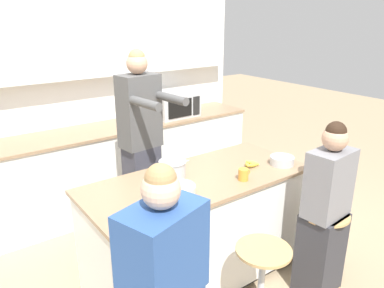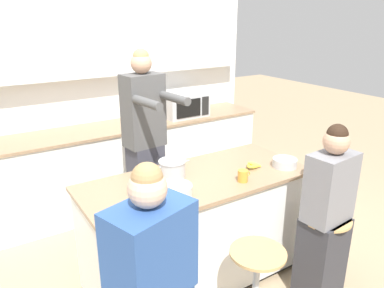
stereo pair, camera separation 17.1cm
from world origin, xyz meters
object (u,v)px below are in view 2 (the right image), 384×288
person_cooking (146,152)px  fruit_bowl (285,163)px  cooking_pot (172,169)px  microwave (184,105)px  kitchen_island (197,229)px  person_seated_near (325,223)px  banana_bunch (252,166)px  coffee_cup_near (243,176)px  bar_stool_rightmost (322,253)px

person_cooking → fruit_bowl: size_ratio=9.31×
cooking_pot → microwave: size_ratio=0.58×
kitchen_island → person_cooking: 0.85m
person_seated_near → fruit_bowl: bearing=82.2°
cooking_pot → banana_bunch: bearing=-18.6°
kitchen_island → coffee_cup_near: 0.60m
coffee_cup_near → kitchen_island: bearing=137.2°
fruit_bowl → microwave: size_ratio=0.38×
person_cooking → coffee_cup_near: (0.34, -0.94, 0.04)m
person_cooking → microwave: (0.92, 0.84, 0.15)m
person_seated_near → cooking_pot: size_ratio=4.69×
microwave → bar_stool_rightmost: bearing=-93.1°
bar_stool_rightmost → coffee_cup_near: (-0.46, 0.42, 0.60)m
person_cooking → banana_bunch: bearing=-60.8°
person_seated_near → microwave: size_ratio=2.71×
bar_stool_rightmost → microwave: microwave is taller
person_cooking → cooking_pot: (-0.06, -0.59, 0.06)m
cooking_pot → coffee_cup_near: (0.40, -0.36, -0.02)m
kitchen_island → fruit_bowl: size_ratio=9.05×
person_cooking → person_seated_near: (0.78, -1.38, -0.28)m
kitchen_island → fruit_bowl: 0.89m
fruit_bowl → microwave: bearing=86.4°
bar_stool_rightmost → person_cooking: bearing=120.3°
microwave → banana_bunch: bearing=-102.3°
person_cooking → coffee_cup_near: size_ratio=16.78×
kitchen_island → microwave: microwave is taller
person_seated_near → microwave: (0.14, 2.22, 0.43)m
cooking_pot → fruit_bowl: (0.87, -0.32, -0.03)m
kitchen_island → banana_bunch: (0.47, -0.08, 0.48)m
banana_bunch → microwave: microwave is taller
kitchen_island → coffee_cup_near: coffee_cup_near is taller
coffee_cup_near → person_seated_near: bearing=-44.5°
coffee_cup_near → banana_bunch: (0.22, 0.15, -0.02)m
coffee_cup_near → microwave: bearing=72.0°
bar_stool_rightmost → fruit_bowl: size_ratio=3.43×
kitchen_island → cooking_pot: (-0.15, 0.12, 0.52)m
bar_stool_rightmost → coffee_cup_near: coffee_cup_near is taller
microwave → coffee_cup_near: bearing=-108.0°
person_cooking → kitchen_island: bearing=-88.9°
bar_stool_rightmost → cooking_pot: bearing=137.7°
coffee_cup_near → fruit_bowl: bearing=4.2°
person_cooking → microwave: 1.25m
banana_bunch → microwave: size_ratio=0.31×
cooking_pot → coffee_cup_near: bearing=-41.8°
banana_bunch → fruit_bowl: bearing=-24.7°
person_cooking → cooking_pot: 0.59m
bar_stool_rightmost → cooking_pot: cooking_pot is taller
person_seated_near → microwave: person_seated_near is taller
kitchen_island → banana_bunch: size_ratio=11.19×
bar_stool_rightmost → person_cooking: person_cooking is taller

